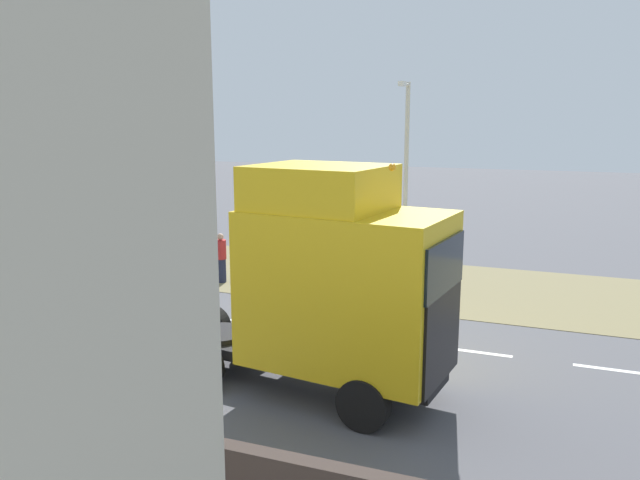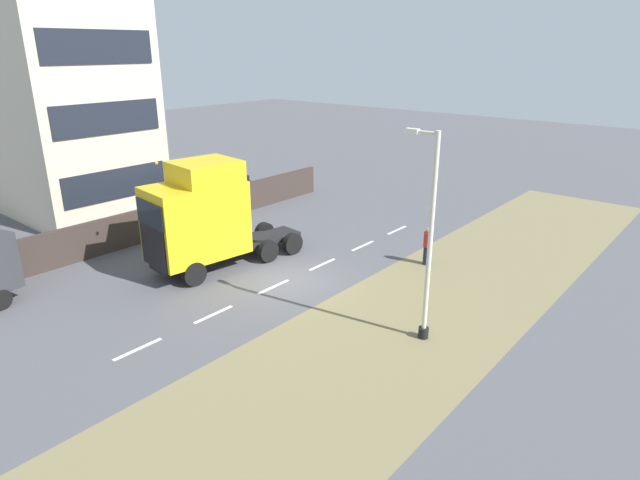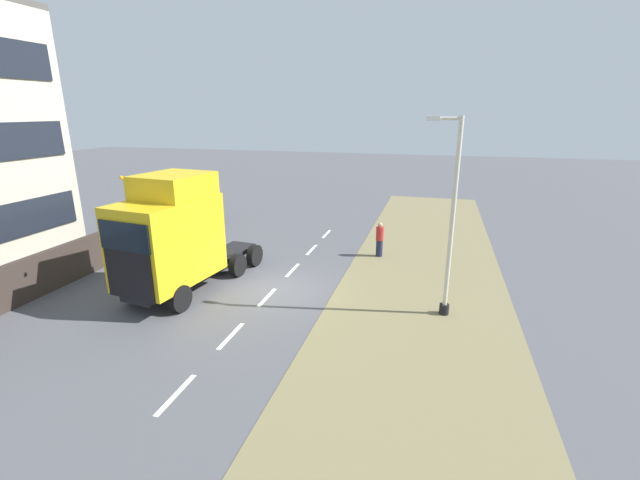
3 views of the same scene
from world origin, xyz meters
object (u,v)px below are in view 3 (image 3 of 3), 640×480
(parked_car, at_px, (143,219))
(pedestrian, at_px, (380,240))
(lamp_post, at_px, (449,230))
(lorry_cab, at_px, (173,237))

(parked_car, height_order, pedestrian, parked_car)
(lamp_post, relative_size, pedestrian, 3.94)
(lorry_cab, relative_size, pedestrian, 4.23)
(parked_car, relative_size, lamp_post, 0.64)
(lorry_cab, distance_m, pedestrian, 10.21)
(parked_car, distance_m, pedestrian, 14.40)
(pedestrian, bearing_deg, parked_car, -1.57)
(lamp_post, height_order, pedestrian, lamp_post)
(pedestrian, bearing_deg, lorry_cab, 43.63)
(parked_car, bearing_deg, lorry_cab, 141.24)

